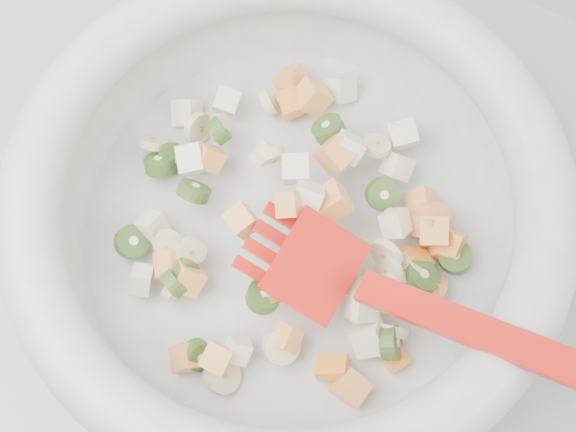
% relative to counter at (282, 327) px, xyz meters
% --- Properties ---
extents(counter, '(2.00, 0.60, 0.90)m').
position_rel_counter_xyz_m(counter, '(0.00, 0.00, 0.00)').
color(counter, '#929297').
rests_on(counter, ground).
extents(mixing_bowl, '(0.50, 0.41, 0.15)m').
position_rel_counter_xyz_m(mixing_bowl, '(0.02, -0.02, 0.51)').
color(mixing_bowl, silver).
rests_on(mixing_bowl, counter).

